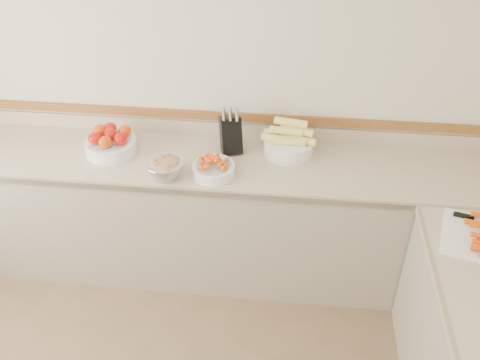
# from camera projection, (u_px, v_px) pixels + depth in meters

# --- Properties ---
(back_wall) EXTENTS (4.00, 0.00, 4.00)m
(back_wall) POSITION_uv_depth(u_px,v_px,m) (197.00, 80.00, 3.42)
(back_wall) COLOR beige
(back_wall) RESTS_ON ground_plane
(counter_back) EXTENTS (4.00, 0.65, 1.08)m
(counter_back) POSITION_uv_depth(u_px,v_px,m) (194.00, 214.00, 3.65)
(counter_back) COLOR #C5B08F
(counter_back) RESTS_ON ground_plane
(knife_block) EXTENTS (0.17, 0.19, 0.31)m
(knife_block) POSITION_uv_depth(u_px,v_px,m) (231.00, 134.00, 3.40)
(knife_block) COLOR black
(knife_block) RESTS_ON counter_back
(tomato_bowl) EXTENTS (0.33, 0.33, 0.16)m
(tomato_bowl) POSITION_uv_depth(u_px,v_px,m) (111.00, 143.00, 3.42)
(tomato_bowl) COLOR white
(tomato_bowl) RESTS_ON counter_back
(cherry_tomato_bowl) EXTENTS (0.26, 0.26, 0.14)m
(cherry_tomato_bowl) POSITION_uv_depth(u_px,v_px,m) (213.00, 168.00, 3.23)
(cherry_tomato_bowl) COLOR white
(cherry_tomato_bowl) RESTS_ON counter_back
(corn_bowl) EXTENTS (0.35, 0.32, 0.23)m
(corn_bowl) POSITION_uv_depth(u_px,v_px,m) (289.00, 143.00, 3.41)
(corn_bowl) COLOR white
(corn_bowl) RESTS_ON counter_back
(rhubarb_bowl) EXTENTS (0.24, 0.24, 0.14)m
(rhubarb_bowl) POSITION_uv_depth(u_px,v_px,m) (166.00, 167.00, 3.19)
(rhubarb_bowl) COLOR #B2B2BA
(rhubarb_bowl) RESTS_ON counter_back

